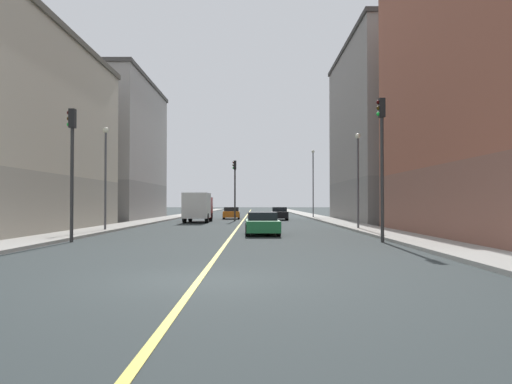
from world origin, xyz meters
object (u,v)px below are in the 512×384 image
at_px(car_green, 264,224).
at_px(building_right_corner, 6,133).
at_px(street_lamp_left_far, 315,177).
at_px(street_lamp_left_near, 360,170).
at_px(building_left_mid, 392,134).
at_px(street_lamp_right_near, 108,167).
at_px(car_black, 281,214).
at_px(traffic_light_left_near, 384,150).
at_px(car_orange, 233,213).
at_px(box_truck, 200,206).
at_px(building_right_midblock, 113,151).
at_px(building_left_near, 510,75).
at_px(traffic_light_right_near, 74,156).
at_px(traffic_light_median_far, 237,182).

bearing_deg(car_green, building_right_corner, 169.66).
bearing_deg(street_lamp_left_far, street_lamp_left_near, -90.00).
height_order(building_left_mid, building_right_corner, building_left_mid).
distance_m(street_lamp_right_near, car_black, 25.41).
relative_size(traffic_light_left_near, car_orange, 1.61).
bearing_deg(car_orange, traffic_light_left_near, -75.59).
bearing_deg(box_truck, car_black, 39.75).
xyz_separation_m(street_lamp_left_near, box_truck, (-12.45, 13.42, -2.59)).
height_order(traffic_light_left_near, street_lamp_left_far, street_lamp_left_far).
xyz_separation_m(building_right_midblock, street_lamp_left_near, (23.18, -21.64, -3.58)).
height_order(building_left_mid, car_orange, building_left_mid).
relative_size(street_lamp_left_near, car_green, 1.43).
distance_m(building_left_near, car_orange, 35.93).
distance_m(traffic_light_left_near, car_green, 8.62).
xyz_separation_m(building_left_near, car_green, (-13.15, 2.31, -8.03)).
xyz_separation_m(traffic_light_left_near, car_black, (-3.41, 30.58, -3.65)).
bearing_deg(box_truck, building_left_mid, 8.56).
xyz_separation_m(street_lamp_right_near, car_green, (10.03, -3.11, -3.51)).
distance_m(traffic_light_right_near, traffic_light_median_far, 28.20).
xyz_separation_m(building_right_midblock, box_truck, (10.73, -8.21, -6.17)).
distance_m(traffic_light_right_near, car_orange, 34.78).
height_order(building_left_near, building_left_mid, building_left_mid).
height_order(street_lamp_right_near, box_truck, street_lamp_right_near).
xyz_separation_m(building_left_near, building_left_mid, (0.00, 23.63, 0.15)).
bearing_deg(car_orange, traffic_light_median_far, -84.26).
xyz_separation_m(building_left_mid, traffic_light_median_far, (-15.67, 0.67, -4.86)).
bearing_deg(building_right_corner, street_lamp_right_near, 0.73).
bearing_deg(traffic_light_right_near, street_lamp_left_near, 33.82).
bearing_deg(car_black, car_green, -94.93).
distance_m(building_right_corner, building_right_midblock, 23.68).
distance_m(traffic_light_median_far, car_green, 22.38).
distance_m(traffic_light_left_near, street_lamp_left_far, 37.23).
height_order(building_left_near, traffic_light_left_near, building_left_near).
distance_m(car_green, car_black, 25.22).
height_order(traffic_light_right_near, street_lamp_right_near, street_lamp_right_near).
xyz_separation_m(building_right_midblock, car_black, (18.76, -1.54, -7.00)).
bearing_deg(traffic_light_right_near, street_lamp_right_near, 96.56).
distance_m(building_right_corner, traffic_light_median_far, 23.73).
xyz_separation_m(building_left_mid, car_black, (-10.98, 3.81, -8.15)).
distance_m(building_left_near, building_right_midblock, 41.53).
bearing_deg(box_truck, building_left_near, -47.53).
height_order(building_right_corner, street_lamp_left_far, building_right_corner).
relative_size(building_right_corner, traffic_light_right_near, 3.29).
bearing_deg(car_orange, building_left_mid, -24.22).
distance_m(traffic_light_median_far, street_lamp_left_near, 19.25).
distance_m(building_right_midblock, traffic_light_left_near, 39.16).
relative_size(traffic_light_right_near, car_black, 1.37).
relative_size(car_green, box_truck, 0.69).
xyz_separation_m(traffic_light_left_near, box_truck, (-11.43, 23.90, -2.83)).
height_order(traffic_light_median_far, street_lamp_left_near, street_lamp_left_near).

